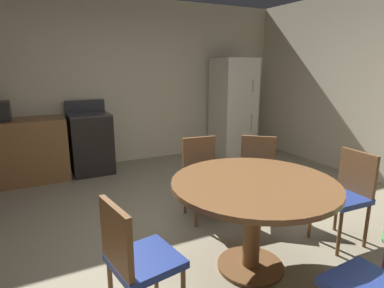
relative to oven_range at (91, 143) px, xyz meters
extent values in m
plane|color=gray|center=(0.60, -2.71, -0.47)|extent=(14.00, 14.00, 0.00)
cube|color=beige|center=(0.60, 0.40, 0.88)|extent=(6.20, 0.12, 2.70)
cube|color=black|center=(0.00, 0.00, -0.02)|extent=(0.60, 0.60, 0.90)
cube|color=#38383D|center=(0.00, 0.00, 0.44)|extent=(0.60, 0.60, 0.02)
cube|color=#38383D|center=(0.00, 0.28, 0.54)|extent=(0.60, 0.04, 0.18)
cube|color=silver|center=(2.58, -0.05, 0.41)|extent=(0.68, 0.66, 1.76)
cylinder|color=#B2B2B7|center=(2.76, -0.39, 0.81)|extent=(0.02, 0.02, 0.22)
cylinder|color=#B2B2B7|center=(2.76, -0.39, 0.16)|extent=(0.02, 0.02, 0.30)
cylinder|color=brown|center=(0.72, -3.12, -0.45)|extent=(0.54, 0.54, 0.03)
cylinder|color=brown|center=(0.72, -3.12, -0.11)|extent=(0.14, 0.14, 0.72)
cylinder|color=brown|center=(0.72, -3.12, 0.27)|extent=(1.30, 1.30, 0.04)
cylinder|color=brown|center=(1.50, -3.33, -0.25)|extent=(0.03, 0.03, 0.43)
cylinder|color=brown|center=(1.52, -2.99, -0.25)|extent=(0.03, 0.03, 0.43)
cylinder|color=brown|center=(1.84, -3.34, -0.25)|extent=(0.03, 0.03, 0.43)
cylinder|color=brown|center=(1.86, -3.00, -0.25)|extent=(0.03, 0.03, 0.43)
cube|color=navy|center=(1.68, -3.17, -0.02)|extent=(0.42, 0.42, 0.05)
cube|color=brown|center=(1.86, -3.17, 0.19)|extent=(0.05, 0.38, 0.42)
cylinder|color=brown|center=(-0.10, -3.08, -0.25)|extent=(0.03, 0.03, 0.43)
cube|color=navy|center=(-0.24, -3.28, -0.02)|extent=(0.46, 0.46, 0.05)
cube|color=brown|center=(-0.41, -3.31, 0.19)|extent=(0.10, 0.38, 0.42)
cylinder|color=brown|center=(1.36, -2.62, -0.25)|extent=(0.03, 0.03, 0.43)
cylinder|color=brown|center=(1.10, -2.40, -0.25)|extent=(0.03, 0.03, 0.43)
cylinder|color=brown|center=(1.58, -2.35, -0.25)|extent=(0.03, 0.03, 0.43)
cylinder|color=brown|center=(1.32, -2.14, -0.25)|extent=(0.03, 0.03, 0.43)
cube|color=navy|center=(1.34, -2.38, -0.02)|extent=(0.56, 0.56, 0.05)
cube|color=brown|center=(1.45, -2.24, 0.19)|extent=(0.31, 0.27, 0.42)
cylinder|color=brown|center=(0.97, -2.34, -0.25)|extent=(0.03, 0.03, 0.43)
cylinder|color=brown|center=(0.63, -2.31, -0.25)|extent=(0.03, 0.03, 0.43)
cylinder|color=brown|center=(1.01, -2.01, -0.25)|extent=(0.03, 0.03, 0.43)
cylinder|color=brown|center=(0.67, -1.97, -0.25)|extent=(0.03, 0.03, 0.43)
cube|color=navy|center=(0.82, -2.16, -0.02)|extent=(0.44, 0.44, 0.05)
cube|color=brown|center=(0.84, -1.98, 0.19)|extent=(0.38, 0.08, 0.42)
camera|label=1|loc=(-0.77, -4.98, 1.17)|focal=29.91mm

